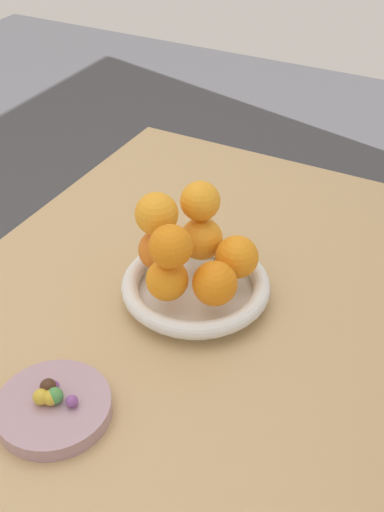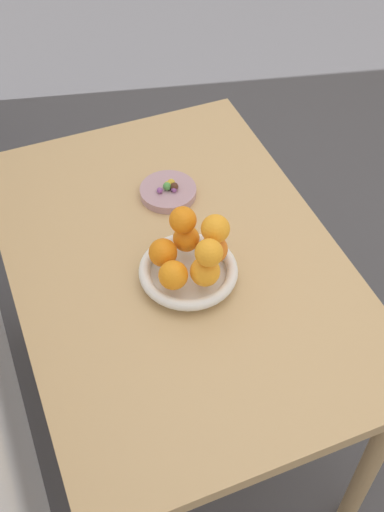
{
  "view_description": "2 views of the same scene",
  "coord_description": "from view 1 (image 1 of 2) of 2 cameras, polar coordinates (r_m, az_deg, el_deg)",
  "views": [
    {
      "loc": [
        0.6,
        0.34,
        1.39
      ],
      "look_at": [
        -0.07,
        -0.01,
        0.82
      ],
      "focal_mm": 45.0,
      "sensor_mm": 36.0,
      "label": 1
    },
    {
      "loc": [
        -0.95,
        0.34,
        1.87
      ],
      "look_at": [
        -0.08,
        -0.01,
        0.82
      ],
      "focal_mm": 45.0,
      "sensor_mm": 36.0,
      "label": 2
    }
  ],
  "objects": [
    {
      "name": "candy_ball_4",
      "position": [
        0.83,
        -13.28,
        -12.1
      ],
      "size": [
        0.02,
        0.02,
        0.02
      ],
      "primitive_type": "sphere",
      "color": "gold",
      "rests_on": "candy_dish"
    },
    {
      "name": "orange_1",
      "position": [
        0.97,
        -2.91,
        0.54
      ],
      "size": [
        0.06,
        0.06,
        0.06
      ],
      "primitive_type": "sphere",
      "color": "orange",
      "rests_on": "fruit_bowl"
    },
    {
      "name": "candy_ball_1",
      "position": [
        0.82,
        -10.63,
        -12.56
      ],
      "size": [
        0.02,
        0.02,
        0.02
      ],
      "primitive_type": "sphere",
      "color": "#8C4C99",
      "rests_on": "candy_dish"
    },
    {
      "name": "candy_ball_0",
      "position": [
        0.83,
        -12.45,
        -12.21
      ],
      "size": [
        0.02,
        0.02,
        0.02
      ],
      "primitive_type": "sphere",
      "color": "gold",
      "rests_on": "candy_dish"
    },
    {
      "name": "orange_6",
      "position": [
        0.96,
        0.73,
        4.91
      ],
      "size": [
        0.06,
        0.06,
        0.06
      ],
      "primitive_type": "sphere",
      "color": "orange",
      "rests_on": "orange_0"
    },
    {
      "name": "candy_ball_2",
      "position": [
        0.84,
        -12.66,
        -11.27
      ],
      "size": [
        0.02,
        0.02,
        0.02
      ],
      "primitive_type": "sphere",
      "color": "#472819",
      "rests_on": "candy_dish"
    },
    {
      "name": "orange_2",
      "position": [
        0.92,
        -2.22,
        -2.12
      ],
      "size": [
        0.06,
        0.06,
        0.06
      ],
      "primitive_type": "sphere",
      "color": "orange",
      "rests_on": "fruit_bowl"
    },
    {
      "name": "orange_4",
      "position": [
        0.96,
        4.01,
        -0.09
      ],
      "size": [
        0.07,
        0.07,
        0.07
      ],
      "primitive_type": "sphere",
      "color": "orange",
      "rests_on": "fruit_bowl"
    },
    {
      "name": "candy_ball_6",
      "position": [
        0.83,
        -12.43,
        -12.19
      ],
      "size": [
        0.02,
        0.02,
        0.02
      ],
      "primitive_type": "sphere",
      "color": "#8C4C99",
      "rests_on": "candy_dish"
    },
    {
      "name": "fruit_bowl",
      "position": [
        0.98,
        0.34,
        -2.82
      ],
      "size": [
        0.23,
        0.23,
        0.04
      ],
      "color": "white",
      "rests_on": "dining_table"
    },
    {
      "name": "candy_ball_3",
      "position": [
        0.83,
        -12.09,
        -12.06
      ],
      "size": [
        0.02,
        0.02,
        0.02
      ],
      "primitive_type": "sphere",
      "color": "#4C9947",
      "rests_on": "candy_dish"
    },
    {
      "name": "orange_3",
      "position": [
        0.91,
        2.04,
        -2.45
      ],
      "size": [
        0.06,
        0.06,
        0.06
      ],
      "primitive_type": "sphere",
      "color": "orange",
      "rests_on": "fruit_bowl"
    },
    {
      "name": "candy_dish",
      "position": [
        0.85,
        -12.18,
        -13.06
      ],
      "size": [
        0.15,
        0.15,
        0.02
      ],
      "primitive_type": "cylinder",
      "color": "#B28C99",
      "rests_on": "dining_table"
    },
    {
      "name": "orange_5",
      "position": [
        0.93,
        -3.17,
        3.76
      ],
      "size": [
        0.06,
        0.06,
        0.06
      ],
      "primitive_type": "sphere",
      "color": "orange",
      "rests_on": "orange_1"
    },
    {
      "name": "dining_table",
      "position": [
        1.01,
        -1.17,
        -9.94
      ],
      "size": [
        1.1,
        0.76,
        0.74
      ],
      "color": "tan",
      "rests_on": "ground_plane"
    },
    {
      "name": "orange_0",
      "position": [
        0.99,
        0.84,
        1.55
      ],
      "size": [
        0.07,
        0.07,
        0.07
      ],
      "primitive_type": "sphere",
      "color": "orange",
      "rests_on": "fruit_bowl"
    },
    {
      "name": "orange_7",
      "position": [
        0.87,
        -1.91,
        0.85
      ],
      "size": [
        0.06,
        0.06,
        0.06
      ],
      "primitive_type": "sphere",
      "color": "orange",
      "rests_on": "orange_2"
    },
    {
      "name": "candy_ball_5",
      "position": [
        0.84,
        -12.21,
        -11.23
      ],
      "size": [
        0.01,
        0.01,
        0.01
      ],
      "primitive_type": "sphere",
      "color": "#8C4C99",
      "rests_on": "candy_dish"
    }
  ]
}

